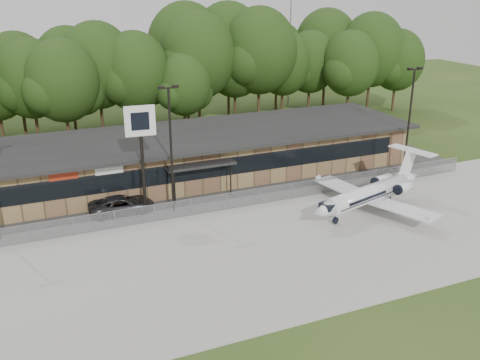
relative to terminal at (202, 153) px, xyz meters
name	(u,v)px	position (x,y,z in m)	size (l,w,h in m)	color
ground	(338,303)	(0.00, -23.94, -2.18)	(160.00, 160.00, 0.00)	#2B4117
apron	(276,244)	(0.00, -15.94, -2.14)	(64.00, 18.00, 0.08)	#9E9B93
parking_lot	(219,190)	(0.00, -4.44, -2.15)	(50.00, 9.00, 0.06)	#383835
terminal	(202,153)	(0.00, 0.00, 0.00)	(41.00, 11.65, 4.30)	olive
fence	(238,200)	(0.00, -8.94, -1.40)	(46.00, 0.04, 1.52)	gray
treeline	(152,70)	(0.00, 18.06, 5.32)	(72.00, 12.00, 15.00)	#1D3310
radio_mast	(291,19)	(22.00, 24.06, 10.32)	(0.20, 0.20, 25.00)	gray
light_pole_mid	(171,140)	(-5.00, -7.44, 3.80)	(1.55, 0.30, 10.23)	black
light_pole_right	(410,114)	(18.00, -7.44, 3.80)	(1.55, 0.30, 10.23)	black
business_jet	(372,194)	(9.68, -13.63, -0.63)	(12.72, 11.42, 4.31)	silver
suv	(122,205)	(-8.92, -6.16, -1.46)	(2.39, 5.18, 1.44)	#323235
pole_sign	(141,133)	(-7.23, -7.14, 4.58)	(2.33, 0.47, 8.83)	black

